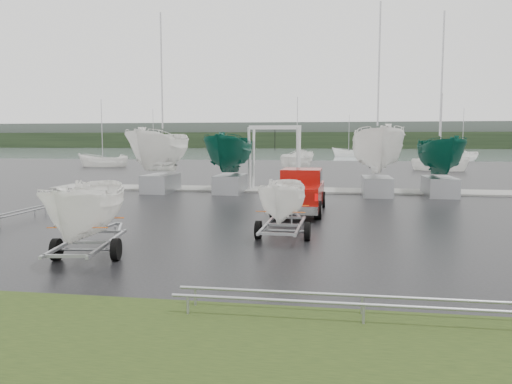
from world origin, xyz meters
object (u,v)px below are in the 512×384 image
object	(u,v)px
trailer_parked	(86,163)
boat_hoist	(275,149)
pickup_truck	(300,190)
trailer_hitched	(284,167)

from	to	relation	value
trailer_parked	boat_hoist	xyz separation A→B (m)	(2.81, 18.98, 0.06)
pickup_truck	trailer_hitched	size ratio (longest dim) A/B	1.32
pickup_truck	boat_hoist	xyz separation A→B (m)	(-2.26, 9.05, 1.68)
trailer_parked	boat_hoist	distance (m)	19.19
trailer_hitched	trailer_parked	world-z (taller)	trailer_parked
pickup_truck	boat_hoist	world-z (taller)	boat_hoist
pickup_truck	trailer_parked	bearing A→B (deg)	-115.97
boat_hoist	trailer_parked	bearing A→B (deg)	-98.42
pickup_truck	trailer_hitched	world-z (taller)	trailer_hitched
trailer_parked	boat_hoist	bearing A→B (deg)	72.26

